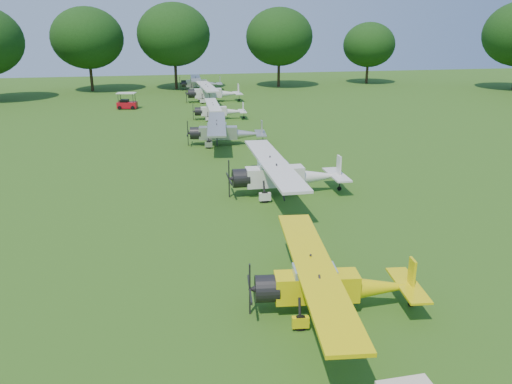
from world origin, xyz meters
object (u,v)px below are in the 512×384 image
aircraft_7 (200,82)px  golf_cart (127,103)px  aircraft_4 (224,131)px  aircraft_6 (212,91)px  aircraft_2 (330,282)px  aircraft_5 (218,110)px  aircraft_3 (284,173)px

aircraft_7 → golf_cart: 19.18m
aircraft_4 → aircraft_6: (1.96, 24.64, 0.12)m
aircraft_2 → aircraft_7: size_ratio=0.94×
aircraft_5 → golf_cart: size_ratio=3.69×
aircraft_3 → aircraft_4: bearing=98.3°
golf_cart → aircraft_3: bearing=-62.2°
golf_cart → aircraft_5: bearing=-31.9°
aircraft_6 → aircraft_7: bearing=90.7°
golf_cart → aircraft_4: bearing=-56.4°
aircraft_6 → golf_cart: aircraft_6 is taller
aircraft_4 → aircraft_7: 37.22m
aircraft_4 → golf_cart: aircraft_4 is taller
aircraft_4 → aircraft_6: bearing=93.0°
aircraft_3 → aircraft_4: size_ratio=1.07×
aircraft_5 → aircraft_7: (0.54, 25.23, 0.15)m
aircraft_2 → aircraft_6: bearing=94.9°
aircraft_2 → aircraft_4: bearing=97.0°
aircraft_2 → aircraft_7: (1.61, 63.39, 0.07)m
aircraft_3 → aircraft_5: 25.38m
aircraft_2 → aircraft_7: 63.41m
aircraft_5 → aircraft_6: size_ratio=0.78×
aircraft_5 → aircraft_7: 25.24m
aircraft_2 → aircraft_3: 12.90m
aircraft_6 → aircraft_5: bearing=-95.3°
aircraft_2 → aircraft_7: aircraft_7 is taller
aircraft_7 → aircraft_3: bearing=-85.9°
aircraft_5 → golf_cart: 13.38m
aircraft_7 → golf_cart: aircraft_7 is taller
aircraft_5 → aircraft_7: aircraft_7 is taller
aircraft_3 → aircraft_6: (0.33, 38.05, 0.03)m
aircraft_3 → aircraft_6: size_ratio=0.98×
aircraft_3 → aircraft_7: 50.60m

